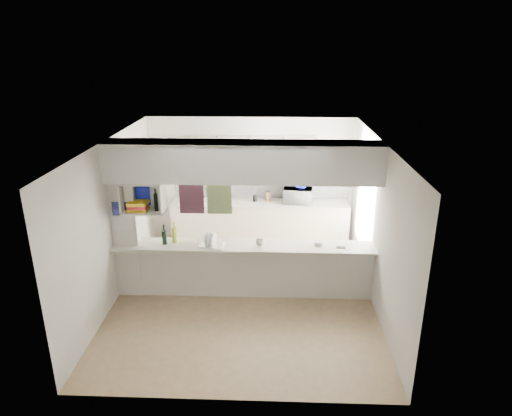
{
  "coord_description": "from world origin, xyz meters",
  "views": [
    {
      "loc": [
        0.46,
        -6.69,
        4.0
      ],
      "look_at": [
        0.18,
        0.5,
        1.37
      ],
      "focal_mm": 32.0,
      "sensor_mm": 36.0,
      "label": 1
    }
  ],
  "objects_px": {
    "microwave": "(298,195)",
    "dish_rack": "(213,240)",
    "bowl": "(301,187)",
    "wine_bottles": "(170,236)"
  },
  "relations": [
    {
      "from": "dish_rack",
      "to": "wine_bottles",
      "type": "relative_size",
      "value": 1.35
    },
    {
      "from": "microwave",
      "to": "dish_rack",
      "type": "relative_size",
      "value": 1.18
    },
    {
      "from": "dish_rack",
      "to": "microwave",
      "type": "bearing_deg",
      "value": 70.11
    },
    {
      "from": "bowl",
      "to": "wine_bottles",
      "type": "xyz_separation_m",
      "value": [
        -2.22,
        -2.03,
        -0.21
      ]
    },
    {
      "from": "microwave",
      "to": "dish_rack",
      "type": "distance_m",
      "value": 2.57
    },
    {
      "from": "microwave",
      "to": "dish_rack",
      "type": "bearing_deg",
      "value": 62.6
    },
    {
      "from": "bowl",
      "to": "wine_bottles",
      "type": "relative_size",
      "value": 0.66
    },
    {
      "from": "microwave",
      "to": "wine_bottles",
      "type": "relative_size",
      "value": 1.59
    },
    {
      "from": "bowl",
      "to": "dish_rack",
      "type": "relative_size",
      "value": 0.49
    },
    {
      "from": "microwave",
      "to": "dish_rack",
      "type": "xyz_separation_m",
      "value": [
        -1.46,
        -2.11,
        -0.07
      ]
    }
  ]
}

